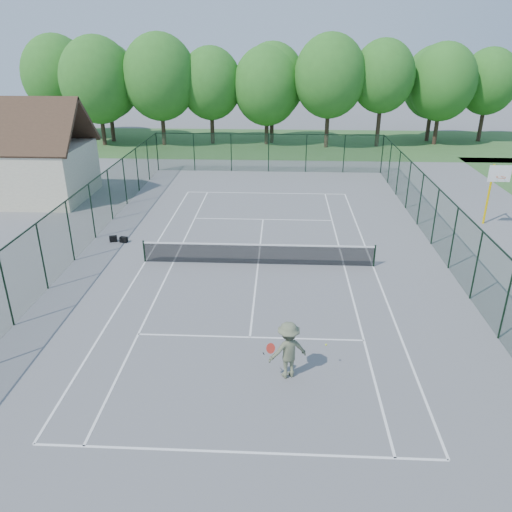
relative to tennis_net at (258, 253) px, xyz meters
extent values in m
plane|color=slate|center=(0.00, 0.00, -0.58)|extent=(140.00, 140.00, 0.00)
cube|color=#3F6E33|center=(0.00, 30.00, -0.57)|extent=(80.00, 16.00, 0.01)
cube|color=white|center=(0.00, 11.88, -0.57)|extent=(10.97, 0.08, 0.01)
cube|color=white|center=(0.00, -11.88, -0.57)|extent=(10.97, 0.08, 0.01)
cube|color=white|center=(0.00, 6.40, -0.57)|extent=(8.23, 0.08, 0.01)
cube|color=white|center=(0.00, -6.40, -0.57)|extent=(8.23, 0.08, 0.01)
cube|color=white|center=(5.49, 0.00, -0.57)|extent=(0.08, 23.77, 0.01)
cube|color=white|center=(-5.49, 0.00, -0.57)|extent=(0.08, 23.77, 0.01)
cube|color=white|center=(4.12, 0.00, -0.57)|extent=(0.08, 23.77, 0.01)
cube|color=white|center=(-4.12, 0.00, -0.57)|extent=(0.08, 23.77, 0.01)
cube|color=white|center=(0.00, 0.00, -0.57)|extent=(0.08, 12.80, 0.01)
cylinder|color=black|center=(-5.50, 0.00, -0.03)|extent=(0.08, 0.08, 1.10)
cylinder|color=black|center=(5.50, 0.00, -0.03)|extent=(0.08, 0.08, 1.10)
cube|color=black|center=(0.00, 0.00, -0.08)|extent=(11.00, 0.02, 0.96)
cube|color=white|center=(0.00, 0.00, 0.42)|extent=(11.00, 0.05, 0.07)
cube|color=#193B22|center=(0.00, 18.00, 0.92)|extent=(18.00, 0.02, 3.00)
cube|color=#193B22|center=(9.00, 0.00, 0.92)|extent=(0.02, 36.00, 3.00)
cube|color=#193B22|center=(-9.00, 0.00, 0.92)|extent=(0.02, 36.00, 3.00)
cube|color=black|center=(0.00, 18.00, 2.42)|extent=(18.00, 0.05, 0.05)
cube|color=black|center=(9.00, 0.00, 2.42)|extent=(0.05, 36.00, 0.05)
cube|color=black|center=(-9.00, 0.00, 2.42)|extent=(0.05, 36.00, 0.05)
cube|color=beige|center=(-16.00, 10.00, 1.17)|extent=(8.00, 6.00, 3.50)
cube|color=#4A3323|center=(-16.00, 11.50, 4.42)|extent=(8.60, 3.27, 3.27)
cube|color=#4A3323|center=(-16.00, 8.50, 4.42)|extent=(8.60, 3.27, 3.27)
cylinder|color=#3C2A1E|center=(-16.50, 30.00, 1.52)|extent=(0.40, 0.40, 4.20)
ellipsoid|color=#348027|center=(-16.50, 30.00, 5.42)|extent=(6.40, 6.40, 7.40)
cylinder|color=#3C2A1E|center=(0.00, 30.00, 1.52)|extent=(0.40, 0.40, 4.20)
ellipsoid|color=#348027|center=(0.00, 30.00, 5.42)|extent=(6.40, 6.40, 7.40)
cylinder|color=#3C2A1E|center=(16.50, 30.00, 1.52)|extent=(0.40, 0.40, 4.20)
ellipsoid|color=#348027|center=(16.50, 30.00, 5.42)|extent=(6.40, 6.40, 7.40)
cylinder|color=yellow|center=(12.91, 6.36, 1.17)|extent=(0.12, 0.12, 3.50)
cube|color=yellow|center=(12.91, 5.91, 2.77)|extent=(0.08, 0.90, 0.08)
cube|color=white|center=(12.91, 5.46, 2.62)|extent=(1.20, 0.05, 0.90)
torus|color=#D24008|center=(12.91, 5.23, 2.47)|extent=(0.48, 0.48, 0.02)
cube|color=black|center=(-7.85, 2.48, -0.42)|extent=(0.44, 0.33, 0.31)
cube|color=black|center=(-7.26, 2.41, -0.43)|extent=(0.42, 0.31, 0.30)
imported|color=#63694D|center=(1.35, -8.56, 0.40)|extent=(1.44, 1.14, 1.95)
sphere|color=#B7DD23|center=(2.57, -8.16, 0.37)|extent=(0.07, 0.07, 0.07)
camera|label=1|loc=(0.99, -21.76, 9.44)|focal=35.00mm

